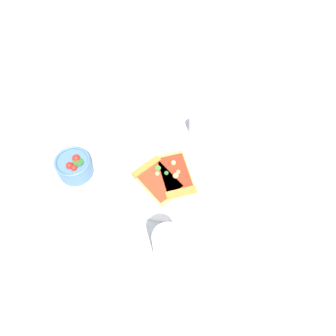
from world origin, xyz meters
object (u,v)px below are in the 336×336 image
Objects in this scene: salad_bowl at (74,166)px; pizza_slice_near at (176,177)px; plate at (166,178)px; soda_glass at (168,247)px; pizza_slice_far at (157,178)px; pepper_shaker at (194,125)px; paper_napkin at (231,142)px.

pizza_slice_near is at bearing -29.19° from salad_bowl.
plate is 1.69× the size of pizza_slice_near.
soda_glass reaches higher than pizza_slice_near.
pizza_slice_near is at bearing -19.86° from pizza_slice_far.
salad_bowl is at bearing 150.81° from pizza_slice_near.
soda_glass is (-0.06, -0.22, 0.05)m from pizza_slice_far.
pizza_slice_far is 0.22m from pepper_shaker.
soda_glass reaches higher than pizza_slice_far.
pepper_shaker reaches higher than pizza_slice_near.
pizza_slice_near is 1.17× the size of soda_glass.
soda_glass reaches higher than salad_bowl.
pizza_slice_near is 2.10× the size of pepper_shaker.
pizza_slice_near is 0.06m from pizza_slice_far.
plate is 1.70× the size of pizza_slice_far.
salad_bowl is 0.49m from paper_napkin.
soda_glass is at bearing -119.36° from pizza_slice_near.
plate is 0.23m from soda_glass.
pepper_shaker is (0.13, 0.14, 0.02)m from pizza_slice_near.
soda_glass is at bearing -124.89° from pepper_shaker.
paper_napkin is at bearing -43.39° from pepper_shaker.
pepper_shaker is at bearing 34.41° from pizza_slice_far.
soda_glass is (-0.08, -0.21, 0.06)m from plate.
soda_glass reaches higher than paper_napkin.
pizza_slice_far is 1.55× the size of salad_bowl.
plate is 0.03m from pizza_slice_near.
pizza_slice_near is 0.30m from salad_bowl.
pizza_slice_far is at bearing -31.36° from salad_bowl.
pizza_slice_near reaches higher than paper_napkin.
pepper_shaker is at bearing 136.61° from paper_napkin.
soda_glass is 0.42m from paper_napkin.
plate reaches higher than paper_napkin.
salad_bowl reaches higher than pizza_slice_near.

